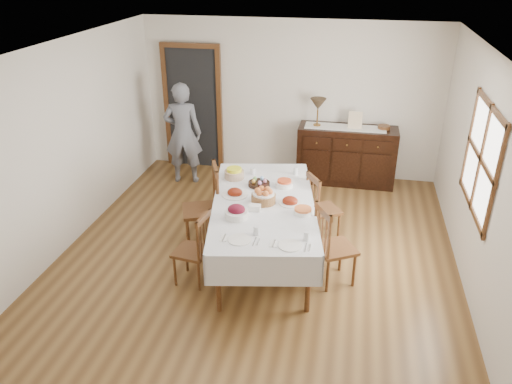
% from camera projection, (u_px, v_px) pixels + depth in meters
% --- Properties ---
extents(ground, '(6.00, 6.00, 0.00)m').
position_uv_depth(ground, '(254.00, 263.00, 6.29)').
color(ground, brown).
extents(room_shell, '(5.02, 6.02, 2.65)m').
position_uv_depth(room_shell, '(249.00, 128.00, 5.97)').
color(room_shell, white).
rests_on(room_shell, ground).
extents(dining_table, '(1.63, 2.57, 0.82)m').
position_uv_depth(dining_table, '(263.00, 209.00, 6.06)').
color(dining_table, silver).
rests_on(dining_table, ground).
extents(chair_left_near, '(0.43, 0.43, 0.91)m').
position_uv_depth(chair_left_near, '(195.00, 248.00, 5.75)').
color(chair_left_near, '#532F17').
rests_on(chair_left_near, ground).
extents(chair_left_far, '(0.60, 0.60, 1.12)m').
position_uv_depth(chair_left_far, '(205.00, 205.00, 6.48)').
color(chair_left_far, '#532F17').
rests_on(chair_left_far, ground).
extents(chair_right_near, '(0.57, 0.57, 1.00)m').
position_uv_depth(chair_right_near, '(332.00, 245.00, 5.73)').
color(chair_right_near, '#532F17').
rests_on(chair_right_near, ground).
extents(chair_right_far, '(0.54, 0.54, 0.94)m').
position_uv_depth(chair_right_far, '(321.00, 207.00, 6.64)').
color(chair_right_far, '#532F17').
rests_on(chair_right_far, ground).
extents(sideboard, '(1.60, 0.58, 0.96)m').
position_uv_depth(sideboard, '(346.00, 155.00, 8.30)').
color(sideboard, black).
rests_on(sideboard, ground).
extents(person, '(0.62, 0.45, 1.80)m').
position_uv_depth(person, '(183.00, 130.00, 8.16)').
color(person, slate).
rests_on(person, ground).
extents(bread_basket, '(0.30, 0.30, 0.19)m').
position_uv_depth(bread_basket, '(263.00, 196.00, 5.97)').
color(bread_basket, brown).
rests_on(bread_basket, dining_table).
extents(egg_basket, '(0.28, 0.28, 0.10)m').
position_uv_depth(egg_basket, '(259.00, 183.00, 6.42)').
color(egg_basket, black).
rests_on(egg_basket, dining_table).
extents(ham_platter_a, '(0.33, 0.33, 0.11)m').
position_uv_depth(ham_platter_a, '(235.00, 193.00, 6.17)').
color(ham_platter_a, white).
rests_on(ham_platter_a, dining_table).
extents(ham_platter_b, '(0.27, 0.27, 0.11)m').
position_uv_depth(ham_platter_b, '(290.00, 201.00, 5.96)').
color(ham_platter_b, white).
rests_on(ham_platter_b, dining_table).
extents(beet_bowl, '(0.27, 0.27, 0.16)m').
position_uv_depth(beet_bowl, '(237.00, 212.00, 5.64)').
color(beet_bowl, white).
rests_on(beet_bowl, dining_table).
extents(carrot_bowl, '(0.23, 0.23, 0.09)m').
position_uv_depth(carrot_bowl, '(284.00, 184.00, 6.39)').
color(carrot_bowl, white).
rests_on(carrot_bowl, dining_table).
extents(pineapple_bowl, '(0.26, 0.26, 0.14)m').
position_uv_depth(pineapple_bowl, '(234.00, 174.00, 6.62)').
color(pineapple_bowl, tan).
rests_on(pineapple_bowl, dining_table).
extents(casserole_dish, '(0.21, 0.21, 0.07)m').
position_uv_depth(casserole_dish, '(303.00, 211.00, 5.73)').
color(casserole_dish, white).
rests_on(casserole_dish, dining_table).
extents(butter_dish, '(0.15, 0.11, 0.07)m').
position_uv_depth(butter_dish, '(254.00, 208.00, 5.81)').
color(butter_dish, white).
rests_on(butter_dish, dining_table).
extents(setting_left, '(0.44, 0.31, 0.10)m').
position_uv_depth(setting_left, '(245.00, 236.00, 5.25)').
color(setting_left, white).
rests_on(setting_left, dining_table).
extents(setting_right, '(0.44, 0.31, 0.10)m').
position_uv_depth(setting_right, '(295.00, 242.00, 5.15)').
color(setting_right, white).
rests_on(setting_right, dining_table).
extents(glass_far_a, '(0.07, 0.07, 0.10)m').
position_uv_depth(glass_far_a, '(253.00, 171.00, 6.73)').
color(glass_far_a, white).
rests_on(glass_far_a, dining_table).
extents(glass_far_b, '(0.06, 0.06, 0.10)m').
position_uv_depth(glass_far_b, '(296.00, 171.00, 6.73)').
color(glass_far_b, white).
rests_on(glass_far_b, dining_table).
extents(runner, '(1.30, 0.35, 0.01)m').
position_uv_depth(runner, '(345.00, 127.00, 8.09)').
color(runner, white).
rests_on(runner, sideboard).
extents(table_lamp, '(0.26, 0.26, 0.46)m').
position_uv_depth(table_lamp, '(318.00, 105.00, 8.01)').
color(table_lamp, brown).
rests_on(table_lamp, sideboard).
extents(picture_frame, '(0.22, 0.08, 0.28)m').
position_uv_depth(picture_frame, '(355.00, 120.00, 7.98)').
color(picture_frame, beige).
rests_on(picture_frame, sideboard).
extents(deco_bowl, '(0.20, 0.20, 0.06)m').
position_uv_depth(deco_bowl, '(384.00, 127.00, 8.01)').
color(deco_bowl, '#532F17').
rests_on(deco_bowl, sideboard).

